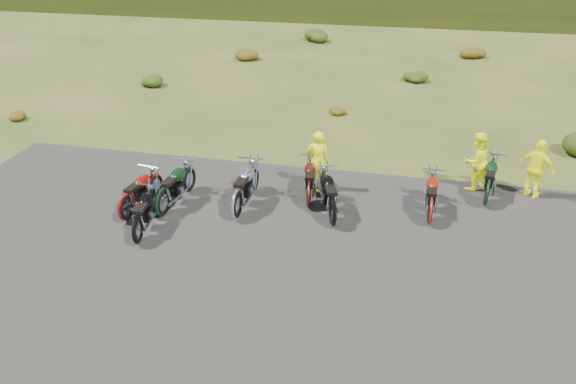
% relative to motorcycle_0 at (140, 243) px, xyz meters
% --- Properties ---
extents(ground, '(300.00, 300.00, 0.00)m').
position_rel_motorcycle_0_xyz_m(ground, '(3.71, 1.12, 0.00)').
color(ground, '#2F3E14').
rests_on(ground, ground).
extents(gravel_pad, '(20.00, 12.00, 0.04)m').
position_rel_motorcycle_0_xyz_m(gravel_pad, '(3.71, -0.88, 0.00)').
color(gravel_pad, black).
rests_on(gravel_pad, ground).
extents(shrub_0, '(0.77, 0.77, 0.45)m').
position_rel_motorcycle_0_xyz_m(shrub_0, '(-8.29, 7.12, 0.23)').
color(shrub_0, '#60380C').
rests_on(shrub_0, ground).
extents(shrub_1, '(1.03, 1.03, 0.61)m').
position_rel_motorcycle_0_xyz_m(shrub_1, '(-5.39, 12.42, 0.31)').
color(shrub_1, '#1F370D').
rests_on(shrub_1, ground).
extents(shrub_2, '(1.30, 1.30, 0.77)m').
position_rel_motorcycle_0_xyz_m(shrub_2, '(-2.49, 17.72, 0.38)').
color(shrub_2, '#60380C').
rests_on(shrub_2, ground).
extents(shrub_3, '(1.56, 1.56, 0.92)m').
position_rel_motorcycle_0_xyz_m(shrub_3, '(0.41, 23.02, 0.46)').
color(shrub_3, '#1F370D').
rests_on(shrub_3, ground).
extents(shrub_4, '(0.77, 0.77, 0.45)m').
position_rel_motorcycle_0_xyz_m(shrub_4, '(3.31, 10.32, 0.23)').
color(shrub_4, '#60380C').
rests_on(shrub_4, ground).
extents(shrub_5, '(1.03, 1.03, 0.61)m').
position_rel_motorcycle_0_xyz_m(shrub_5, '(6.21, 15.62, 0.31)').
color(shrub_5, '#1F370D').
rests_on(shrub_5, ground).
extents(shrub_6, '(1.30, 1.30, 0.77)m').
position_rel_motorcycle_0_xyz_m(shrub_6, '(9.11, 20.92, 0.38)').
color(shrub_6, '#60380C').
rests_on(shrub_6, ground).
extents(motorcycle_0, '(0.94, 2.07, 1.04)m').
position_rel_motorcycle_0_xyz_m(motorcycle_0, '(0.00, 0.00, 0.00)').
color(motorcycle_0, black).
rests_on(motorcycle_0, ground).
extents(motorcycle_1, '(0.96, 2.09, 1.06)m').
position_rel_motorcycle_0_xyz_m(motorcycle_1, '(-0.77, 0.96, 0.00)').
color(motorcycle_1, maroon).
rests_on(motorcycle_1, ground).
extents(motorcycle_2, '(0.94, 2.20, 1.12)m').
position_rel_motorcycle_0_xyz_m(motorcycle_2, '(0.05, 1.39, 0.00)').
color(motorcycle_2, black).
rests_on(motorcycle_2, ground).
extents(motorcycle_3, '(0.80, 2.26, 1.18)m').
position_rel_motorcycle_0_xyz_m(motorcycle_3, '(1.96, 1.67, 0.00)').
color(motorcycle_3, silver).
rests_on(motorcycle_3, ground).
extents(motorcycle_4, '(0.96, 2.09, 1.06)m').
position_rel_motorcycle_0_xyz_m(motorcycle_4, '(3.65, 2.66, 0.00)').
color(motorcycle_4, '#460C0B').
rests_on(motorcycle_4, ground).
extents(motorcycle_5, '(1.35, 2.27, 1.13)m').
position_rel_motorcycle_0_xyz_m(motorcycle_5, '(4.42, 1.82, 0.00)').
color(motorcycle_5, black).
rests_on(motorcycle_5, ground).
extents(motorcycle_6, '(0.69, 1.99, 1.04)m').
position_rel_motorcycle_0_xyz_m(motorcycle_6, '(6.82, 2.43, 0.00)').
color(motorcycle_6, maroon).
rests_on(motorcycle_6, ground).
extents(motorcycle_7, '(1.01, 2.15, 1.08)m').
position_rel_motorcycle_0_xyz_m(motorcycle_7, '(8.31, 3.75, 0.00)').
color(motorcycle_7, black).
rests_on(motorcycle_7, ground).
extents(person_middle, '(0.66, 0.44, 1.77)m').
position_rel_motorcycle_0_xyz_m(person_middle, '(3.70, 3.70, 0.88)').
color(person_middle, '#F8FF0D').
rests_on(person_middle, ground).
extents(person_right_a, '(1.04, 1.02, 1.69)m').
position_rel_motorcycle_0_xyz_m(person_right_a, '(8.01, 4.72, 0.85)').
color(person_right_a, '#F8FF0D').
rests_on(person_right_a, ground).
extents(person_right_b, '(1.04, 0.88, 1.67)m').
position_rel_motorcycle_0_xyz_m(person_right_b, '(9.60, 4.57, 0.83)').
color(person_right_b, '#F8FF0D').
rests_on(person_right_b, ground).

